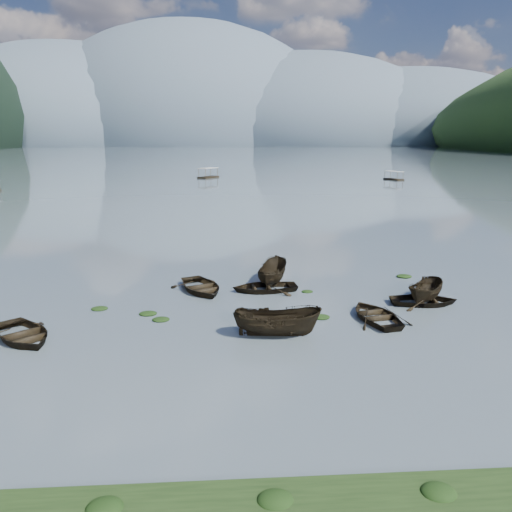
{
  "coord_description": "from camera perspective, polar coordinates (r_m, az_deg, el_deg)",
  "views": [
    {
      "loc": [
        -2.4,
        -24.71,
        10.68
      ],
      "look_at": [
        0.0,
        12.0,
        2.0
      ],
      "focal_mm": 35.0,
      "sensor_mm": 36.0,
      "label": 1
    }
  ],
  "objects": [
    {
      "name": "weed_clump_0",
      "position": [
        30.84,
        -10.8,
        -7.24
      ],
      "size": [
        1.06,
        0.87,
        0.23
      ],
      "primitive_type": "ellipsoid",
      "color": "black",
      "rests_on": "ground"
    },
    {
      "name": "weed_clump_6",
      "position": [
        35.77,
        -5.63,
        -4.16
      ],
      "size": [
        0.86,
        0.72,
        0.18
      ],
      "primitive_type": "ellipsoid",
      "color": "black",
      "rests_on": "ground"
    },
    {
      "name": "rowboat_7",
      "position": [
        35.98,
        0.98,
        -3.99
      ],
      "size": [
        5.0,
        3.81,
        0.97
      ],
      "primitive_type": "imported",
      "rotation": [
        0.0,
        0.0,
        4.82
      ],
      "color": "black",
      "rests_on": "ground"
    },
    {
      "name": "rowboat_6",
      "position": [
        36.13,
        -6.29,
        -4.0
      ],
      "size": [
        5.26,
        6.05,
        1.05
      ],
      "primitive_type": "imported",
      "rotation": [
        0.0,
        0.0,
        0.39
      ],
      "color": "black",
      "rests_on": "ground"
    },
    {
      "name": "pontoon_centre",
      "position": [
        141.12,
        -5.47,
        8.88
      ],
      "size": [
        6.08,
        7.33,
        2.63
      ],
      "primitive_type": null,
      "rotation": [
        0.0,
        0.0,
        -0.56
      ],
      "color": "black",
      "rests_on": "ground"
    },
    {
      "name": "weed_clump_3",
      "position": [
        35.89,
        5.87,
        -4.11
      ],
      "size": [
        0.83,
        0.7,
        0.19
      ],
      "primitive_type": "ellipsoid",
      "color": "black",
      "rests_on": "ground"
    },
    {
      "name": "weed_clump_5",
      "position": [
        33.7,
        -17.45,
        -5.84
      ],
      "size": [
        1.07,
        0.87,
        0.23
      ],
      "primitive_type": "ellipsoid",
      "color": "black",
      "rests_on": "ground"
    },
    {
      "name": "rowboat_0",
      "position": [
        30.37,
        -25.08,
        -8.63
      ],
      "size": [
        5.91,
        6.11,
        1.03
      ],
      "primitive_type": "imported",
      "rotation": [
        0.0,
        0.0,
        0.69
      ],
      "color": "black",
      "rests_on": "ground"
    },
    {
      "name": "haze_mtn_d",
      "position": [
        979.36,
        15.84,
        12.16
      ],
      "size": [
        520.0,
        520.0,
        220.0
      ],
      "primitive_type": "ellipsoid",
      "color": "#475666",
      "rests_on": "ground"
    },
    {
      "name": "haze_mtn_c",
      "position": [
        935.68,
        5.13,
        12.57
      ],
      "size": [
        520.0,
        520.0,
        260.0
      ],
      "primitive_type": "ellipsoid",
      "color": "#475666",
      "rests_on": "ground"
    },
    {
      "name": "rowboat_8",
      "position": [
        37.74,
        1.82,
        -3.17
      ],
      "size": [
        3.2,
        5.2,
        1.88
      ],
      "primitive_type": "imported",
      "rotation": [
        0.0,
        0.0,
        2.84
      ],
      "color": "black",
      "rests_on": "ground"
    },
    {
      "name": "weed_clump_2",
      "position": [
        30.95,
        7.42,
        -7.03
      ],
      "size": [
        1.13,
        0.9,
        0.24
      ],
      "primitive_type": "ellipsoid",
      "color": "black",
      "rests_on": "ground"
    },
    {
      "name": "rowboat_3",
      "position": [
        31.33,
        13.53,
        -7.04
      ],
      "size": [
        4.07,
        5.11,
        0.95
      ],
      "primitive_type": "imported",
      "rotation": [
        0.0,
        0.0,
        3.33
      ],
      "color": "black",
      "rests_on": "ground"
    },
    {
      "name": "pontoon_right",
      "position": [
        138.45,
        15.45,
        8.38
      ],
      "size": [
        4.33,
        6.17,
        2.18
      ],
      "primitive_type": null,
      "rotation": [
        0.0,
        0.0,
        0.38
      ],
      "color": "black",
      "rests_on": "ground"
    },
    {
      "name": "rowboat_2",
      "position": [
        28.1,
        2.43,
        -9.08
      ],
      "size": [
        5.05,
        2.31,
        1.89
      ],
      "primitive_type": "imported",
      "rotation": [
        0.0,
        0.0,
        1.47
      ],
      "color": "black",
      "rests_on": "ground"
    },
    {
      "name": "weed_clump_7",
      "position": [
        41.17,
        16.56,
        -2.33
      ],
      "size": [
        1.21,
        0.97,
        0.26
      ],
      "primitive_type": "ellipsoid",
      "color": "black",
      "rests_on": "ground"
    },
    {
      "name": "rowboat_5",
      "position": [
        35.51,
        18.78,
        -4.96
      ],
      "size": [
        4.07,
        4.39,
        1.68
      ],
      "primitive_type": "imported",
      "rotation": [
        0.0,
        0.0,
        -0.7
      ],
      "color": "black",
      "rests_on": "ground"
    },
    {
      "name": "weed_clump_1",
      "position": [
        31.98,
        -12.24,
        -6.55
      ],
      "size": [
        1.11,
        0.89,
        0.24
      ],
      "primitive_type": "ellipsoid",
      "color": "black",
      "rests_on": "ground"
    },
    {
      "name": "ground_plane",
      "position": [
        27.03,
        1.69,
        -10.01
      ],
      "size": [
        2400.0,
        2400.0,
        0.0
      ],
      "primitive_type": "plane",
      "color": "#515D65"
    },
    {
      "name": "haze_mtn_b",
      "position": [
        926.57,
        -7.49,
        12.51
      ],
      "size": [
        520.0,
        520.0,
        340.0
      ],
      "primitive_type": "ellipsoid",
      "color": "#475666",
      "rests_on": "ground"
    },
    {
      "name": "rowboat_4",
      "position": [
        34.95,
        18.62,
        -5.24
      ],
      "size": [
        4.67,
        3.55,
        0.91
      ],
      "primitive_type": "imported",
      "rotation": [
        0.0,
        0.0,
        1.47
      ],
      "color": "black",
      "rests_on": "ground"
    },
    {
      "name": "haze_mtn_a",
      "position": [
        959.98,
        -19.75,
        11.88
      ],
      "size": [
        520.0,
        520.0,
        280.0
      ],
      "primitive_type": "ellipsoid",
      "color": "#475666",
      "rests_on": "ground"
    },
    {
      "name": "weed_clump_4",
      "position": [
        36.11,
        17.36,
        -4.56
      ],
      "size": [
        1.02,
        0.81,
        0.21
      ],
      "primitive_type": "ellipsoid",
      "color": "black",
      "rests_on": "ground"
    }
  ]
}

